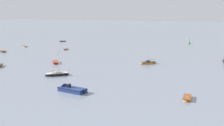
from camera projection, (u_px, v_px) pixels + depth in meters
name	position (u px, v px, depth m)	size (l,w,h in m)	color
rowboat_moored_0	(0.00, 66.00, 71.80)	(3.50, 3.83, 0.61)	gold
rowboat_moored_1	(63.00, 41.00, 132.81)	(2.67, 3.13, 0.49)	black
rowboat_moored_3	(55.00, 62.00, 76.63)	(4.09, 4.56, 0.72)	red
motorboat_moored_1	(68.00, 90.00, 49.56)	(5.94, 2.60, 1.98)	navy
rowboat_moored_4	(2.00, 51.00, 98.26)	(3.99, 1.93, 0.60)	black
rowboat_moored_6	(187.00, 98.00, 44.99)	(1.73, 3.74, 0.57)	orange
rowboat_moored_7	(66.00, 49.00, 104.27)	(1.93, 3.60, 0.54)	gray
sailboat_moored_2	(148.00, 63.00, 75.73)	(4.13, 4.55, 5.27)	orange
rowboat_moored_8	(25.00, 47.00, 112.21)	(3.05, 1.71, 0.46)	orange
sailboat_moored_3	(57.00, 74.00, 61.70)	(4.82, 4.84, 5.84)	black
channel_buoy	(189.00, 43.00, 122.78)	(0.90, 0.90, 2.30)	#198C2D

